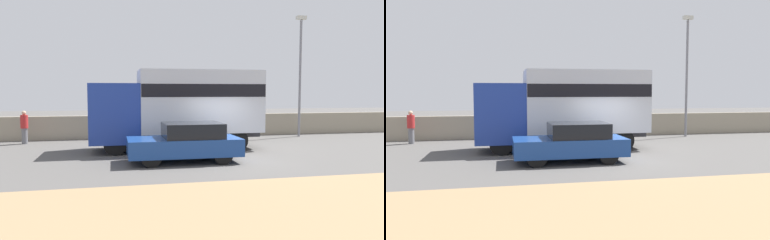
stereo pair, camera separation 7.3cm
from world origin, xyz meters
The scene contains 7 objects.
ground_plane centered at (0.00, 0.00, 0.00)m, with size 80.00×80.00×0.00m, color #514F4C.
dirt_shoulder_foreground centered at (0.00, -6.06, 0.02)m, with size 60.00×5.27×0.04m.
stone_wall_backdrop centered at (0.00, 7.59, 0.65)m, with size 60.00×0.35×1.30m.
street_lamp centered at (6.34, 6.40, 4.03)m, with size 0.56×0.28×6.96m.
box_truck centered at (-1.31, 2.98, 2.06)m, with size 7.57×2.60×3.57m.
car_hatchback centered at (-1.67, -0.08, 0.74)m, with size 4.16×1.85×1.47m.
pedestrian centered at (-8.71, 6.31, 0.87)m, with size 0.36×0.36×1.67m.
Camera 2 is at (-4.24, -13.71, 2.63)m, focal length 35.00 mm.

